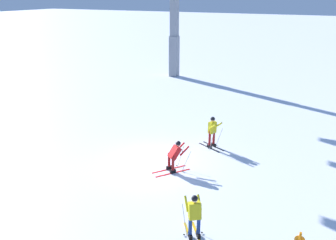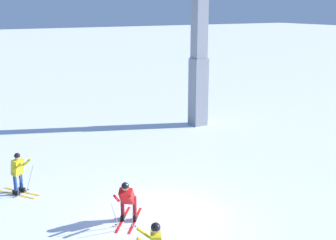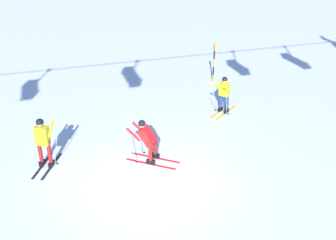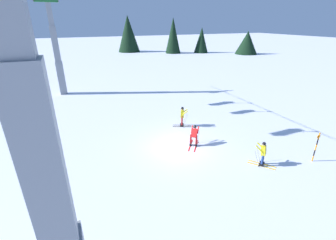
{
  "view_description": "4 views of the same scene",
  "coord_description": "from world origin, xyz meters",
  "px_view_note": "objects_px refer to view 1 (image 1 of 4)",
  "views": [
    {
      "loc": [
        -13.61,
        -7.48,
        8.0
      ],
      "look_at": [
        0.16,
        -0.71,
        2.36
      ],
      "focal_mm": 37.24,
      "sensor_mm": 36.0,
      "label": 1
    },
    {
      "loc": [
        11.29,
        -6.18,
        6.85
      ],
      "look_at": [
        -0.98,
        0.71,
        3.05
      ],
      "focal_mm": 45.03,
      "sensor_mm": 36.0,
      "label": 2
    },
    {
      "loc": [
        2.46,
        9.47,
        7.2
      ],
      "look_at": [
        -0.69,
        -0.45,
        1.86
      ],
      "focal_mm": 40.75,
      "sensor_mm": 36.0,
      "label": 3
    },
    {
      "loc": [
        -13.46,
        6.61,
        8.51
      ],
      "look_at": [
        -0.89,
        1.14,
        2.65
      ],
      "focal_mm": 24.98,
      "sensor_mm": 36.0,
      "label": 4
    }
  ],
  "objects_px": {
    "skier_distant_uphill": "(194,214)",
    "skier_distant_downhill": "(212,130)",
    "skier_carving_main": "(175,154)",
    "lift_tower_far": "(174,23)"
  },
  "relations": [
    {
      "from": "lift_tower_far",
      "to": "skier_distant_downhill",
      "type": "height_order",
      "value": "lift_tower_far"
    },
    {
      "from": "skier_carving_main",
      "to": "lift_tower_far",
      "type": "bearing_deg",
      "value": 25.36
    },
    {
      "from": "lift_tower_far",
      "to": "skier_distant_downhill",
      "type": "xyz_separation_m",
      "value": [
        -14.72,
        -9.23,
        -4.13
      ]
    },
    {
      "from": "skier_carving_main",
      "to": "skier_distant_downhill",
      "type": "xyz_separation_m",
      "value": [
        3.3,
        -0.69,
        0.17
      ]
    },
    {
      "from": "lift_tower_far",
      "to": "skier_distant_uphill",
      "type": "distance_m",
      "value": 25.1
    },
    {
      "from": "lift_tower_far",
      "to": "skier_distant_downhill",
      "type": "relative_size",
      "value": 6.95
    },
    {
      "from": "skier_distant_downhill",
      "to": "skier_carving_main",
      "type": "bearing_deg",
      "value": 168.21
    },
    {
      "from": "skier_carving_main",
      "to": "lift_tower_far",
      "type": "xyz_separation_m",
      "value": [
        18.02,
        8.54,
        4.3
      ]
    },
    {
      "from": "skier_distant_uphill",
      "to": "skier_distant_downhill",
      "type": "distance_m",
      "value": 7.6
    },
    {
      "from": "skier_carving_main",
      "to": "skier_distant_downhill",
      "type": "distance_m",
      "value": 3.37
    }
  ]
}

